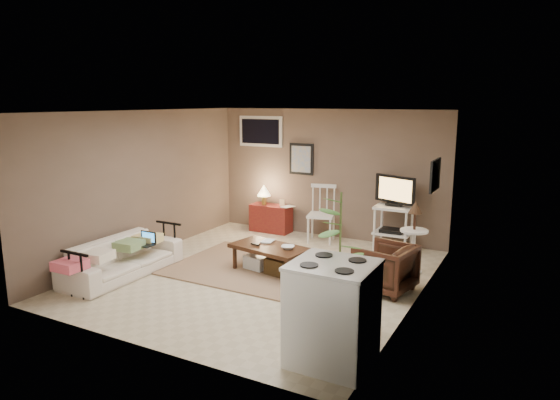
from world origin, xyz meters
The scene contains 20 objects.
floor centered at (0.00, 0.00, 0.00)m, with size 5.00×5.00×0.00m, color #C1B293.
art_back centered at (-0.55, 2.48, 1.45)m, with size 0.50×0.03×0.60m, color black.
art_right centered at (2.23, 1.05, 1.52)m, with size 0.03×0.60×0.45m, color black.
window centered at (-1.45, 2.48, 1.95)m, with size 0.96×0.03×0.60m, color silver.
rug centered at (-0.25, 0.20, 0.01)m, with size 2.43×1.95×0.02m, color #9C765B.
coffee_table centered at (0.05, 0.14, 0.25)m, with size 1.26×0.80×0.44m.
sofa centered at (-1.80, -0.99, 0.37)m, with size 1.87×0.55×0.73m, color silver.
sofa_pillows centered at (-1.76, -1.20, 0.45)m, with size 0.36×1.78×0.13m, color #F1E1C8, non-canonical shape.
sofa_end_rails centered at (-1.69, -0.99, 0.31)m, with size 0.50×1.87×0.63m, color black, non-canonical shape.
laptop centered at (-1.62, -0.66, 0.47)m, with size 0.29×0.21×0.20m.
red_console centered at (-1.12, 2.26, 0.32)m, with size 0.80×0.36×0.93m.
spindle_chair centered at (0.04, 2.10, 0.49)m, with size 0.56×0.56×1.03m.
tv_stand centered at (1.36, 2.16, 0.69)m, with size 0.75×0.50×1.30m.
side_table centered at (1.95, 1.17, 0.68)m, with size 0.41×0.41×1.10m.
armchair centered at (1.79, 0.25, 0.36)m, with size 0.70×0.65×0.72m, color black.
potted_plant centered at (1.65, -1.08, 0.85)m, with size 0.40×0.40×1.60m.
stove centered at (1.88, -1.85, 0.51)m, with size 0.79×0.74×1.04m.
bowl centered at (0.36, 0.14, 0.52)m, with size 0.19×0.05×0.19m, color #381E0F.
book_table centered at (-0.17, 0.31, 0.54)m, with size 0.17×0.02×0.24m, color #381E0F.
book_console centered at (-0.80, 2.25, 0.66)m, with size 0.18×0.02×0.24m, color #381E0F.
Camera 1 is at (3.57, -6.10, 2.55)m, focal length 32.00 mm.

